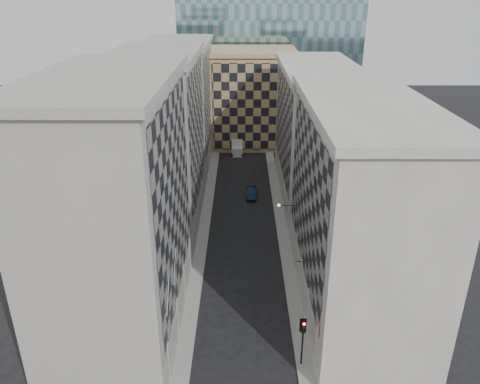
{
  "coord_description": "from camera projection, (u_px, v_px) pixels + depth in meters",
  "views": [
    {
      "loc": [
        -0.24,
        -25.83,
        29.8
      ],
      "look_at": [
        -0.36,
        15.0,
        11.85
      ],
      "focal_mm": 35.0,
      "sensor_mm": 36.0,
      "label": 1
    }
  ],
  "objects": [
    {
      "name": "bracket_lamp",
      "position": [
        280.0,
        205.0,
        55.11
      ],
      "size": [
        1.98,
        0.36,
        0.36
      ],
      "color": "black",
      "rests_on": "ground"
    },
    {
      "name": "bldg_left_b",
      "position": [
        160.0,
        140.0,
        61.32
      ],
      "size": [
        10.8,
        22.8,
        22.7
      ],
      "color": "gray",
      "rests_on": "ground"
    },
    {
      "name": "church_tower",
      "position": [
        243.0,
        1.0,
        99.86
      ],
      "size": [
        7.2,
        7.2,
        51.5
      ],
      "color": "#312C26",
      "rests_on": "ground"
    },
    {
      "name": "box_truck",
      "position": [
        237.0,
        147.0,
        91.11
      ],
      "size": [
        2.27,
        5.29,
        2.87
      ],
      "rotation": [
        0.0,
        0.0,
        0.03
      ],
      "color": "silver",
      "rests_on": "ground"
    },
    {
      "name": "bldg_left_c",
      "position": [
        181.0,
        105.0,
        81.66
      ],
      "size": [
        10.8,
        22.8,
        21.7
      ],
      "color": "#A39D92",
      "rests_on": "ground"
    },
    {
      "name": "dark_car",
      "position": [
        251.0,
        193.0,
        72.01
      ],
      "size": [
        1.61,
        4.32,
        1.41
      ],
      "primitive_type": "imported",
      "rotation": [
        0.0,
        0.0,
        -0.03
      ],
      "color": "#0F1D38",
      "rests_on": "ground"
    },
    {
      "name": "tan_block",
      "position": [
        252.0,
        97.0,
        93.99
      ],
      "size": [
        16.8,
        14.8,
        18.8
      ],
      "color": "tan",
      "rests_on": "ground"
    },
    {
      "name": "traffic_light",
      "position": [
        303.0,
        333.0,
        38.8
      ],
      "size": [
        0.58,
        0.51,
        4.64
      ],
      "rotation": [
        0.0,
        0.0,
        0.09
      ],
      "color": "black",
      "rests_on": "sidewalk_east"
    },
    {
      "name": "shop_sign",
      "position": [
        295.0,
        264.0,
        47.71
      ],
      "size": [
        0.82,
        0.66,
        0.73
      ],
      "rotation": [
        0.0,
        0.0,
        0.09
      ],
      "color": "black",
      "rests_on": "ground"
    },
    {
      "name": "bldg_right_a",
      "position": [
        356.0,
        207.0,
        45.19
      ],
      "size": [
        10.8,
        26.8,
        20.7
      ],
      "color": "#A6A198",
      "rests_on": "ground"
    },
    {
      "name": "bldg_right_b",
      "position": [
        315.0,
        132.0,
        70.1
      ],
      "size": [
        10.8,
        28.8,
        19.7
      ],
      "color": "#A6A198",
      "rests_on": "ground"
    },
    {
      "name": "bldg_left_a",
      "position": [
        120.0,
        210.0,
        40.98
      ],
      "size": [
        10.8,
        22.8,
        23.7
      ],
      "color": "#A39D92",
      "rests_on": "ground"
    },
    {
      "name": "sidewalk_east",
      "position": [
        282.0,
        227.0,
        63.06
      ],
      "size": [
        1.5,
        100.0,
        0.15
      ],
      "primitive_type": "cube",
      "color": "gray",
      "rests_on": "ground"
    },
    {
      "name": "sidewalk_west",
      "position": [
        204.0,
        227.0,
        63.09
      ],
      "size": [
        1.5,
        100.0,
        0.15
      ],
      "primitive_type": "cube",
      "color": "gray",
      "rests_on": "ground"
    },
    {
      "name": "flagpoles_left",
      "position": [
        171.0,
        280.0,
        37.93
      ],
      "size": [
        0.1,
        6.33,
        2.33
      ],
      "color": "gray",
      "rests_on": "ground"
    }
  ]
}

